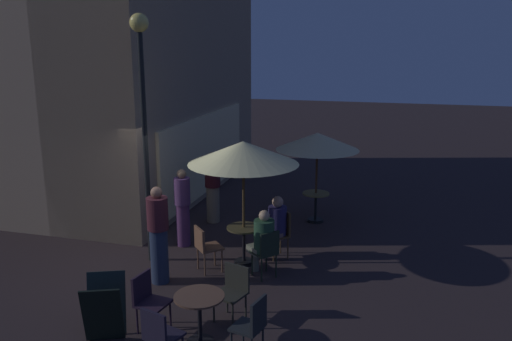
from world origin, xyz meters
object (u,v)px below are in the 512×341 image
(patron_seated_0, at_px, (275,223))
(patron_standing_4, at_px, (183,208))
(patio_umbrella_1, at_px, (243,153))
(cafe_chair_1, at_px, (205,245))
(cafe_table_1, at_px, (244,238))
(patron_standing_2, at_px, (213,187))
(cafe_chair_5, at_px, (233,288))
(cafe_chair_0, at_px, (281,230))
(cafe_chair_4, at_px, (253,323))
(cafe_chair_3, at_px, (160,334))
(cafe_table_2, at_px, (200,309))
(cafe_chair_6, at_px, (148,297))
(patron_seated_1, at_px, (263,239))
(patio_umbrella_0, at_px, (317,142))
(cafe_table_0, at_px, (316,202))
(street_lamp_near_corner, at_px, (143,93))
(patron_standing_3, at_px, (158,235))
(menu_sandwich_board, at_px, (105,309))
(cafe_chair_2, at_px, (267,250))

(patron_seated_0, relative_size, patron_standing_4, 0.77)
(patron_seated_0, bearing_deg, patron_standing_4, -43.42)
(patio_umbrella_1, relative_size, cafe_chair_1, 2.76)
(cafe_table_1, bearing_deg, patron_standing_2, 33.58)
(cafe_chair_5, distance_m, patron_seated_0, 2.46)
(cafe_chair_0, xyz_separation_m, cafe_chair_4, (-3.53, -0.42, -0.01))
(cafe_chair_3, distance_m, cafe_chair_4, 1.22)
(cafe_table_2, bearing_deg, cafe_chair_6, 81.18)
(cafe_chair_4, distance_m, cafe_chair_6, 1.74)
(cafe_chair_0, height_order, patron_seated_1, patron_seated_1)
(patio_umbrella_0, bearing_deg, patio_umbrella_1, 161.38)
(cafe_chair_1, bearing_deg, cafe_chair_6, -135.64)
(cafe_table_0, height_order, cafe_chair_1, cafe_chair_1)
(cafe_chair_3, height_order, patron_standing_4, patron_standing_4)
(cafe_chair_6, xyz_separation_m, patron_standing_4, (3.21, 0.83, 0.30))
(patio_umbrella_0, height_order, patio_umbrella_1, patio_umbrella_1)
(cafe_chair_0, xyz_separation_m, patron_seated_1, (-0.95, 0.13, 0.16))
(street_lamp_near_corner, height_order, cafe_chair_6, street_lamp_near_corner)
(patron_standing_4, bearing_deg, cafe_chair_6, -131.08)
(patron_standing_4, bearing_deg, cafe_table_0, -12.84)
(patron_seated_1, xyz_separation_m, patron_standing_3, (-0.74, 1.70, 0.16))
(menu_sandwich_board, height_order, cafe_chair_3, cafe_chair_3)
(cafe_chair_5, bearing_deg, cafe_table_1, -150.70)
(cafe_chair_0, bearing_deg, cafe_table_1, 0.00)
(menu_sandwich_board, bearing_deg, patio_umbrella_1, -43.64)
(cafe_chair_6, distance_m, patron_seated_0, 3.33)
(patio_umbrella_1, bearing_deg, cafe_chair_4, -160.96)
(patio_umbrella_1, height_order, cafe_chair_2, patio_umbrella_1)
(cafe_chair_3, height_order, cafe_chair_5, cafe_chair_3)
(street_lamp_near_corner, xyz_separation_m, cafe_chair_6, (-2.33, -1.14, -2.76))
(street_lamp_near_corner, bearing_deg, cafe_table_0, -41.39)
(cafe_chair_1, relative_size, cafe_chair_3, 0.96)
(cafe_chair_3, distance_m, patron_seated_1, 3.19)
(cafe_table_1, height_order, patron_standing_4, patron_standing_4)
(street_lamp_near_corner, relative_size, cafe_chair_5, 5.52)
(cafe_chair_1, height_order, patron_standing_3, patron_standing_3)
(cafe_table_0, bearing_deg, patron_standing_4, 132.65)
(patio_umbrella_0, distance_m, patron_standing_3, 4.63)
(cafe_table_2, distance_m, patron_seated_1, 2.40)
(cafe_chair_4, relative_size, patron_seated_0, 0.73)
(patio_umbrella_0, xyz_separation_m, patron_standing_4, (-2.25, 2.44, -1.11))
(patio_umbrella_1, xyz_separation_m, cafe_chair_0, (0.53, -0.62, -1.62))
(patio_umbrella_1, height_order, cafe_chair_1, patio_umbrella_1)
(cafe_chair_4, distance_m, patron_seated_1, 2.64)
(menu_sandwich_board, bearing_deg, cafe_table_0, -42.53)
(patio_umbrella_1, bearing_deg, patron_standing_4, 69.93)
(menu_sandwich_board, xyz_separation_m, patron_standing_4, (3.59, 0.33, 0.37))
(patron_standing_2, xyz_separation_m, patron_standing_3, (-3.29, -0.20, 0.04))
(cafe_chair_5, height_order, patron_standing_3, patron_standing_3)
(cafe_table_0, height_order, cafe_table_2, cafe_table_2)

